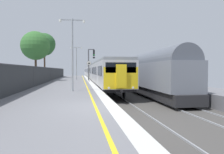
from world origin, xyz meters
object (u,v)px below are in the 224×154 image
Objects in this scene: commuter_train_at_platform at (94,72)px; freight_train_adjacent_track at (133,72)px; signal_gantry at (90,61)px; platform_lamp_far at (76,60)px; platform_lamp_mid at (72,48)px; background_tree_left at (45,45)px; background_tree_centre at (36,46)px; speed_limit_sign at (89,69)px.

commuter_train_at_platform is 19.79m from freight_train_adjacent_track.
platform_lamp_far reaches higher than signal_gantry.
commuter_train_at_platform is 11.30× the size of platform_lamp_mid.
signal_gantry is at bearing 82.65° from platform_lamp_mid.
commuter_train_at_platform is 11.84m from background_tree_left.
signal_gantry is at bearing -53.19° from background_tree_left.
signal_gantry is 0.54× the size of background_tree_left.
background_tree_centre reaches higher than freight_train_adjacent_track.
freight_train_adjacent_track is 10.65× the size of speed_limit_sign.
signal_gantry is 8.54m from background_tree_centre.
background_tree_left is 1.24× the size of background_tree_centre.
signal_gantry is at bearing 1.51° from background_tree_centre.
commuter_train_at_platform is 8.40× the size of background_tree_centre.
signal_gantry reaches higher than speed_limit_sign.
speed_limit_sign is 18.67m from background_tree_left.
speed_limit_sign is 7.49m from platform_lamp_far.
freight_train_adjacent_track is (4.00, -19.38, 0.13)m from commuter_train_at_platform.
freight_train_adjacent_track is at bearing -78.32° from commuter_train_at_platform.
signal_gantry reaches higher than freight_train_adjacent_track.
background_tree_centre is at bearing 157.42° from freight_train_adjacent_track.
platform_lamp_mid reaches higher than signal_gantry.
speed_limit_sign is (-1.85, -17.48, 0.57)m from commuter_train_at_platform.
background_tree_centre is at bearing -178.49° from signal_gantry.
background_tree_centre is (0.58, -12.04, -1.59)m from background_tree_left.
background_tree_left is (-6.63, 28.98, 3.53)m from platform_lamp_mid.
speed_limit_sign is at bearing -61.89° from background_tree_left.
platform_lamp_mid is (-3.69, -30.60, 2.04)m from commuter_train_at_platform.
platform_lamp_far reaches higher than freight_train_adjacent_track.
platform_lamp_mid is at bearing -90.00° from platform_lamp_far.
freight_train_adjacent_track is at bearing -51.11° from background_tree_left.
platform_lamp_far reaches higher than platform_lamp_mid.
background_tree_centre reaches higher than speed_limit_sign.
signal_gantry is at bearing -96.25° from commuter_train_at_platform.
background_tree_left is (-8.48, 15.86, 5.00)m from speed_limit_sign.
platform_lamp_far is 0.75× the size of background_tree_centre.
platform_lamp_mid is 20.22m from platform_lamp_far.
signal_gantry is at bearing 132.71° from freight_train_adjacent_track.
speed_limit_sign is at bearing -25.83° from background_tree_centre.
background_tree_centre is (-9.74, -13.66, 3.98)m from commuter_train_at_platform.
platform_lamp_far is 0.61× the size of background_tree_left.
commuter_train_at_platform is 12.68× the size of signal_gantry.
background_tree_left is at bearing 127.14° from platform_lamp_far.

